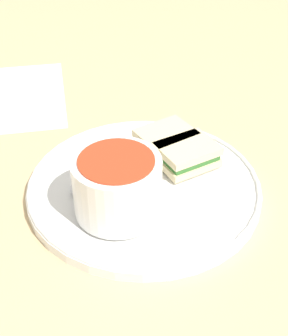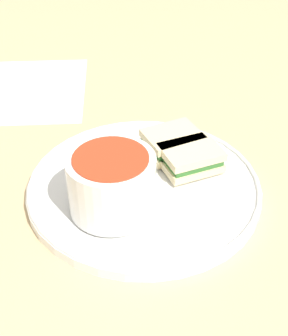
% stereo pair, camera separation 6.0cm
% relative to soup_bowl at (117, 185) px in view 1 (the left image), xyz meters
% --- Properties ---
extents(ground_plane, '(2.40, 2.40, 0.00)m').
position_rel_soup_bowl_xyz_m(ground_plane, '(-0.06, -0.03, -0.06)').
color(ground_plane, '#D1B27F').
extents(plate, '(0.31, 0.31, 0.02)m').
position_rel_soup_bowl_xyz_m(plate, '(-0.06, -0.03, -0.05)').
color(plate, white).
rests_on(plate, ground_plane).
extents(soup_bowl, '(0.11, 0.11, 0.08)m').
position_rel_soup_bowl_xyz_m(soup_bowl, '(0.00, 0.00, 0.00)').
color(soup_bowl, white).
rests_on(soup_bowl, plate).
extents(spoon, '(0.09, 0.10, 0.01)m').
position_rel_soup_bowl_xyz_m(spoon, '(0.02, -0.07, -0.03)').
color(spoon, silver).
rests_on(spoon, plate).
extents(sandwich_half_near, '(0.08, 0.07, 0.03)m').
position_rel_soup_bowl_xyz_m(sandwich_half_near, '(-0.13, -0.02, -0.02)').
color(sandwich_half_near, beige).
rests_on(sandwich_half_near, plate).
extents(sandwich_half_far, '(0.08, 0.06, 0.03)m').
position_rel_soup_bowl_xyz_m(sandwich_half_far, '(-0.12, -0.07, -0.02)').
color(sandwich_half_far, beige).
rests_on(sandwich_half_far, plate).
extents(menu_sheet, '(0.28, 0.31, 0.00)m').
position_rel_soup_bowl_xyz_m(menu_sheet, '(0.00, -0.38, -0.06)').
color(menu_sheet, white).
rests_on(menu_sheet, ground_plane).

